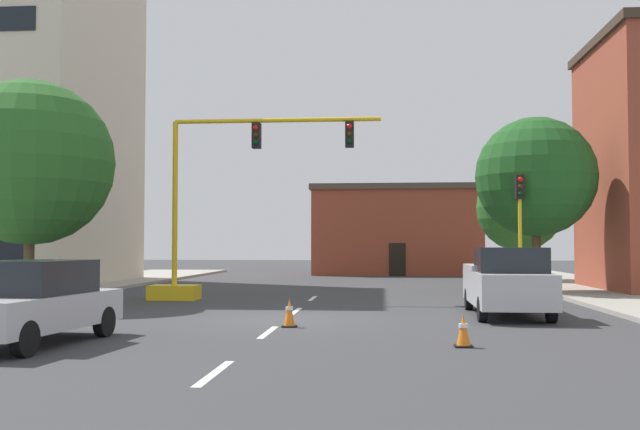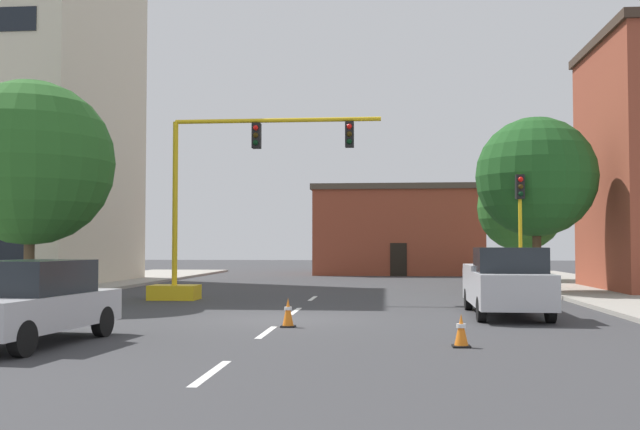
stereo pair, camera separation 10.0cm
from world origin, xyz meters
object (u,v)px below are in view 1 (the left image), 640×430
tree_right_mid (536,177)px  sedan_silver_near_left (33,302)px  traffic_cone_roadside_a (463,331)px  tree_left_near (30,163)px  traffic_signal_gantry (203,241)px  traffic_cone_roadside_b (289,313)px  tree_right_far (520,208)px  traffic_light_pole_right (520,207)px  pickup_truck_silver (506,282)px

tree_right_mid → sedan_silver_near_left: 21.84m
traffic_cone_roadside_a → tree_left_near: bearing=145.9°
traffic_signal_gantry → traffic_cone_roadside_b: (4.41, -8.75, -1.86)m
tree_right_mid → tree_right_far: size_ratio=1.14×
tree_left_near → tree_right_mid: 19.84m
traffic_light_pole_right → sedan_silver_near_left: bearing=-131.2°
tree_left_near → pickup_truck_silver: (15.82, -2.75, -3.96)m
tree_left_near → tree_right_mid: bearing=20.0°
traffic_light_pole_right → traffic_cone_roadside_a: size_ratio=7.16×
tree_right_mid → traffic_cone_roadside_b: (-8.75, -12.90, -4.55)m
traffic_light_pole_right → pickup_truck_silver: traffic_light_pole_right is taller
tree_right_mid → traffic_cone_roadside_b: 16.24m
traffic_cone_roadside_b → tree_right_far: bearing=66.6°
traffic_cone_roadside_b → tree_right_mid: bearing=55.9°
tree_left_near → tree_right_mid: (18.65, 6.77, -0.02)m
traffic_light_pole_right → tree_right_mid: bearing=64.7°
tree_left_near → pickup_truck_silver: tree_left_near is taller
traffic_signal_gantry → tree_right_far: 20.27m
traffic_light_pole_right → traffic_cone_roadside_a: 14.71m
traffic_light_pole_right → tree_right_mid: size_ratio=0.65×
tree_left_near → traffic_signal_gantry: bearing=25.5°
traffic_light_pole_right → tree_right_far: bearing=79.6°
tree_right_mid → sedan_silver_near_left: size_ratio=1.59×
tree_right_mid → traffic_cone_roadside_a: 17.47m
traffic_signal_gantry → sedan_silver_near_left: size_ratio=1.87×
traffic_light_pole_right → pickup_truck_silver: 7.87m
sedan_silver_near_left → tree_left_near: bearing=117.2°
traffic_signal_gantry → traffic_light_pole_right: 12.29m
tree_right_mid → pickup_truck_silver: 10.69m
traffic_light_pole_right → tree_left_near: (-17.57, -4.48, 1.40)m
traffic_signal_gantry → tree_right_mid: bearing=17.5°
traffic_signal_gantry → pickup_truck_silver: 11.71m
tree_right_far → sedan_silver_near_left: tree_right_far is taller
sedan_silver_near_left → traffic_cone_roadside_a: size_ratio=6.95×
traffic_signal_gantry → pickup_truck_silver: size_ratio=1.60×
traffic_signal_gantry → traffic_cone_roadside_a: traffic_signal_gantry is taller
traffic_cone_roadside_b → sedan_silver_near_left: bearing=-142.8°
tree_left_near → traffic_cone_roadside_a: 17.36m
traffic_light_pole_right → tree_left_near: size_ratio=0.61×
tree_left_near → pickup_truck_silver: 16.54m
pickup_truck_silver → traffic_cone_roadside_a: pickup_truck_silver is taller
traffic_signal_gantry → tree_left_near: bearing=-154.5°
traffic_light_pole_right → traffic_cone_roadside_b: size_ratio=6.56×
traffic_light_pole_right → traffic_cone_roadside_b: bearing=-125.9°
traffic_signal_gantry → traffic_light_pole_right: traffic_signal_gantry is taller
tree_left_near → tree_right_far: tree_left_near is taller
tree_right_mid → traffic_cone_roadside_b: tree_right_mid is taller
pickup_truck_silver → sedan_silver_near_left: bearing=-146.8°
tree_left_near → traffic_cone_roadside_b: (9.90, -6.13, -4.57)m
traffic_light_pole_right → sedan_silver_near_left: (-12.53, -14.30, -2.64)m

